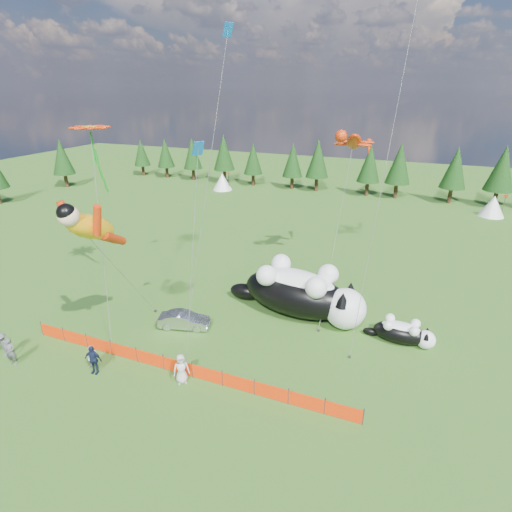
# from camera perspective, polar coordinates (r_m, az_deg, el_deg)

# --- Properties ---
(ground) EXTENTS (160.00, 160.00, 0.00)m
(ground) POSITION_cam_1_polar(r_m,az_deg,el_deg) (27.79, -7.70, -12.57)
(ground) COLOR #103309
(ground) RESTS_ON ground
(safety_fence) EXTENTS (22.06, 0.06, 1.10)m
(safety_fence) POSITION_cam_1_polar(r_m,az_deg,el_deg) (25.47, -11.11, -15.21)
(safety_fence) COLOR #262626
(safety_fence) RESTS_ON ground
(tree_line) EXTENTS (90.00, 4.00, 8.00)m
(tree_line) POSITION_cam_1_polar(r_m,az_deg,el_deg) (66.58, 11.48, 12.19)
(tree_line) COLOR black
(tree_line) RESTS_ON ground
(festival_tents) EXTENTS (50.00, 3.20, 2.80)m
(festival_tents) POSITION_cam_1_polar(r_m,az_deg,el_deg) (61.23, 20.59, 7.74)
(festival_tents) COLOR white
(festival_tents) RESTS_ON ground
(cat_large) EXTENTS (11.13, 5.01, 4.03)m
(cat_large) POSITION_cam_1_polar(r_m,az_deg,el_deg) (30.16, 6.52, -5.15)
(cat_large) COLOR black
(cat_large) RESTS_ON ground
(cat_small) EXTENTS (4.72, 1.83, 1.70)m
(cat_small) POSITION_cam_1_polar(r_m,az_deg,el_deg) (29.16, 20.30, -10.18)
(cat_small) COLOR black
(cat_small) RESTS_ON ground
(car) EXTENTS (3.89, 2.22, 1.21)m
(car) POSITION_cam_1_polar(r_m,az_deg,el_deg) (29.50, -10.23, -9.02)
(car) COLOR silver
(car) RESTS_ON ground
(spectator_a) EXTENTS (0.77, 0.59, 1.89)m
(spectator_a) POSITION_cam_1_polar(r_m,az_deg,el_deg) (29.63, -31.65, -11.58)
(spectator_a) COLOR #525257
(spectator_a) RESTS_ON ground
(spectator_b) EXTENTS (0.85, 0.63, 1.57)m
(spectator_b) POSITION_cam_1_polar(r_m,az_deg,el_deg) (27.20, -22.31, -13.20)
(spectator_b) COLOR beige
(spectator_b) RESTS_ON ground
(spectator_c) EXTENTS (1.19, 0.73, 1.90)m
(spectator_c) POSITION_cam_1_polar(r_m,az_deg,el_deg) (26.68, -22.25, -13.53)
(spectator_c) COLOR #151F3C
(spectator_c) RESTS_ON ground
(spectator_d) EXTENTS (1.15, 0.65, 1.72)m
(spectator_d) POSITION_cam_1_polar(r_m,az_deg,el_deg) (30.76, -32.43, -10.67)
(spectator_d) COLOR #525257
(spectator_d) RESTS_ON ground
(spectator_e) EXTENTS (1.11, 1.05, 1.92)m
(spectator_e) POSITION_cam_1_polar(r_m,az_deg,el_deg) (24.51, -10.64, -15.56)
(spectator_e) COLOR beige
(spectator_e) RESTS_ON ground
(superhero_kite) EXTENTS (4.61, 7.86, 11.47)m
(superhero_kite) POSITION_cam_1_polar(r_m,az_deg,el_deg) (24.78, -22.45, 3.84)
(superhero_kite) COLOR #FFAA0D
(superhero_kite) RESTS_ON ground
(gecko_kite) EXTENTS (4.05, 13.55, 15.53)m
(gecko_kite) POSITION_cam_1_polar(r_m,az_deg,el_deg) (34.74, 13.84, 15.54)
(gecko_kite) COLOR red
(gecko_kite) RESTS_ON ground
(flower_kite) EXTENTS (6.18, 7.55, 15.18)m
(flower_kite) POSITION_cam_1_polar(r_m,az_deg,el_deg) (31.40, -22.59, 16.28)
(flower_kite) COLOR red
(flower_kite) RESTS_ON ground
(diamond_kite_a) EXTENTS (2.11, 5.11, 20.24)m
(diamond_kite_a) POSITION_cam_1_polar(r_m,az_deg,el_deg) (27.62, -4.30, 27.95)
(diamond_kite_a) COLOR #0C61B6
(diamond_kite_a) RESTS_ON ground
(diamond_kite_c) EXTENTS (0.75, 3.31, 13.88)m
(diamond_kite_c) POSITION_cam_1_polar(r_m,az_deg,el_deg) (22.11, -8.33, 13.72)
(diamond_kite_c) COLOR #0C61B6
(diamond_kite_c) RESTS_ON ground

